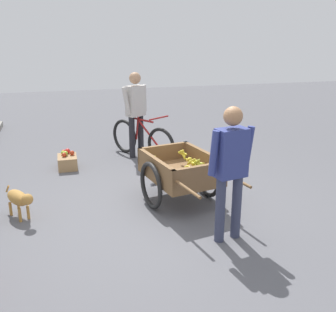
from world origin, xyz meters
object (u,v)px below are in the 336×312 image
at_px(vendor_person, 231,163).
at_px(dog, 19,199).
at_px(apple_crate, 67,161).
at_px(fruit_cart, 181,172).
at_px(bicycle, 142,140).
at_px(cyclist_person, 136,107).

height_order(vendor_person, dog, vendor_person).
bearing_deg(vendor_person, dog, 63.17).
bearing_deg(apple_crate, vendor_person, -150.61).
distance_m(fruit_cart, apple_crate, 2.41).
xyz_separation_m(bicycle, cyclist_person, (0.13, 0.08, 0.59)).
xyz_separation_m(bicycle, dog, (-2.06, 2.00, -0.08)).
bearing_deg(apple_crate, cyclist_person, -74.28).
height_order(vendor_person, cyclist_person, cyclist_person).
height_order(bicycle, apple_crate, bicycle).
bearing_deg(vendor_person, bicycle, 5.56).
relative_size(bicycle, apple_crate, 3.30).
height_order(cyclist_person, apple_crate, cyclist_person).
distance_m(fruit_cart, vendor_person, 1.24).
bearing_deg(fruit_cart, apple_crate, 38.14).
height_order(fruit_cart, dog, fruit_cart).
xyz_separation_m(cyclist_person, apple_crate, (-0.36, 1.30, -0.82)).
height_order(bicycle, dog, bicycle).
bearing_deg(vendor_person, fruit_cart, 10.85).
bearing_deg(bicycle, fruit_cart, -177.29).
bearing_deg(cyclist_person, fruit_cart, -175.44).
bearing_deg(cyclist_person, bicycle, -148.81).
bearing_deg(apple_crate, dog, 161.05).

